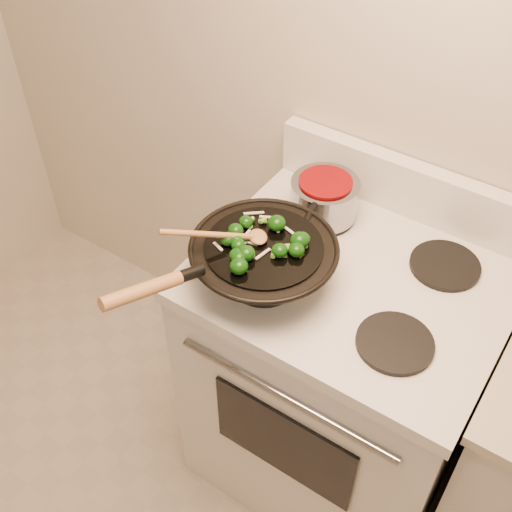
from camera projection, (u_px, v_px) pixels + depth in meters
The scene contains 5 objects.
stove at pixel (339, 376), 1.95m from camera, with size 0.78×0.67×1.08m.
wok at pixel (262, 261), 1.56m from camera, with size 0.36×0.59×0.20m.
stirfry at pixel (261, 243), 1.51m from camera, with size 0.21×0.23×0.04m.
wooden_spoon at pixel (230, 235), 1.51m from camera, with size 0.20×0.21×0.08m.
saucepan at pixel (324, 198), 1.74m from camera, with size 0.19×0.30×0.11m.
Camera 1 is at (0.34, 0.09, 2.10)m, focal length 45.00 mm.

